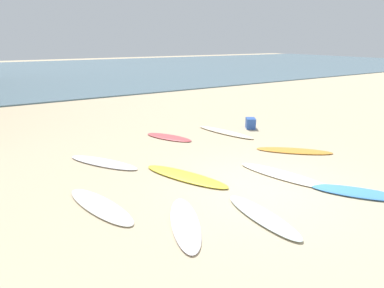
# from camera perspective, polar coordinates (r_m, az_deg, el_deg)

# --- Properties ---
(ground_plane) EXTENTS (120.00, 120.00, 0.00)m
(ground_plane) POSITION_cam_1_polar(r_m,az_deg,el_deg) (7.82, 12.92, -7.91)
(ground_plane) COLOR #C6B28E
(ocean_water) EXTENTS (120.00, 40.00, 0.08)m
(ocean_water) POSITION_cam_1_polar(r_m,az_deg,el_deg) (39.77, -23.87, 12.42)
(ocean_water) COLOR slate
(ocean_water) RESTS_ON ground_plane
(surfboard_0) EXTENTS (1.24, 2.34, 0.07)m
(surfboard_0) POSITION_cam_1_polar(r_m,az_deg,el_deg) (7.07, -16.89, -11.04)
(surfboard_0) COLOR silver
(surfboard_0) RESTS_ON ground_plane
(surfboard_1) EXTENTS (1.80, 2.29, 0.08)m
(surfboard_1) POSITION_cam_1_polar(r_m,az_deg,el_deg) (9.38, -16.35, -3.35)
(surfboard_1) COLOR white
(surfboard_1) RESTS_ON ground_plane
(surfboard_2) EXTENTS (0.58, 2.01, 0.09)m
(surfboard_2) POSITION_cam_1_polar(r_m,az_deg,el_deg) (6.57, 13.08, -13.04)
(surfboard_2) COLOR white
(surfboard_2) RESTS_ON ground_plane
(surfboard_3) EXTENTS (1.39, 2.58, 0.07)m
(surfboard_3) POSITION_cam_1_polar(r_m,az_deg,el_deg) (8.55, 16.70, -5.60)
(surfboard_3) COLOR white
(surfboard_3) RESTS_ON ground_plane
(surfboard_4) EXTENTS (1.67, 2.55, 0.08)m
(surfboard_4) POSITION_cam_1_polar(r_m,az_deg,el_deg) (8.12, -1.22, -6.05)
(surfboard_4) COLOR yellow
(surfboard_4) RESTS_ON ground_plane
(surfboard_5) EXTENTS (1.80, 1.99, 0.08)m
(surfboard_5) POSITION_cam_1_polar(r_m,az_deg,el_deg) (8.30, 28.72, -7.98)
(surfboard_5) COLOR #4490E3
(surfboard_5) RESTS_ON ground_plane
(surfboard_6) EXTENTS (1.47, 1.98, 0.07)m
(surfboard_6) POSITION_cam_1_polar(r_m,az_deg,el_deg) (11.37, -4.37, 1.29)
(surfboard_6) COLOR #D94C51
(surfboard_6) RESTS_ON ground_plane
(surfboard_7) EXTENTS (2.19, 2.01, 0.06)m
(surfboard_7) POSITION_cam_1_polar(r_m,az_deg,el_deg) (10.51, 18.62, -1.20)
(surfboard_7) COLOR orange
(surfboard_7) RESTS_ON ground_plane
(surfboard_8) EXTENTS (1.24, 2.61, 0.09)m
(surfboard_8) POSITION_cam_1_polar(r_m,az_deg,el_deg) (12.02, 6.24, 2.26)
(surfboard_8) COLOR beige
(surfboard_8) RESTS_ON ground_plane
(surfboard_9) EXTENTS (1.24, 2.03, 0.07)m
(surfboard_9) POSITION_cam_1_polar(r_m,az_deg,el_deg) (6.22, -1.30, -14.58)
(surfboard_9) COLOR white
(surfboard_9) RESTS_ON ground_plane
(beach_cooler) EXTENTS (0.54, 0.58, 0.43)m
(beach_cooler) POSITION_cam_1_polar(r_m,az_deg,el_deg) (12.79, 10.94, 3.84)
(beach_cooler) COLOR #2D56B2
(beach_cooler) RESTS_ON ground_plane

